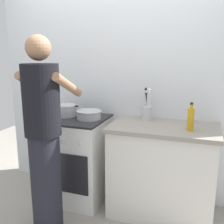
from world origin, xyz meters
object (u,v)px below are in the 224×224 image
Objects in this scene: utensil_crock at (147,110)px; oil_bottle at (191,119)px; mixing_bowl at (89,114)px; person at (44,139)px; stove_range at (78,158)px; pot at (66,111)px.

utensil_crock reaches higher than oil_bottle.
person reaches higher than mixing_bowl.
stove_range is 0.53m from pot.
mixing_bowl is 0.59m from utensil_crock.
mixing_bowl reaches higher than stove_range.
mixing_bowl is 0.78× the size of utensil_crock.
utensil_crock is at bearing 8.58° from pot.
pot is at bearing 172.88° from mixing_bowl.
utensil_crock is (0.56, 0.16, 0.05)m from mixing_bowl.
pot is 0.28m from mixing_bowl.
stove_range is 0.52m from mixing_bowl.
person is at bearing -155.50° from oil_bottle.
mixing_bowl is (0.28, -0.03, -0.01)m from pot.
stove_range is 0.53× the size of person.
oil_bottle is at bearing 24.50° from person.
mixing_bowl is at bearing 175.27° from oil_bottle.
utensil_crock is at bearing 16.07° from mixing_bowl.
pot is 0.66m from person.
utensil_crock reaches higher than pot.
stove_range is 3.51× the size of mixing_bowl.
person is (-0.70, -0.76, -0.14)m from utensil_crock.
pot is 1.12× the size of oil_bottle.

